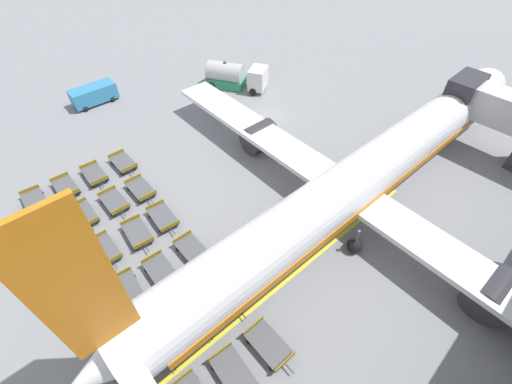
{
  "coord_description": "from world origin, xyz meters",
  "views": [
    {
      "loc": [
        23.58,
        -24.05,
        21.87
      ],
      "look_at": [
        9.18,
        -10.23,
        1.68
      ],
      "focal_mm": 24.0,
      "sensor_mm": 36.0,
      "label": 1
    }
  ],
  "objects_px": {
    "baggage_dolly_row_near_col_d": "(88,313)",
    "baggage_dolly_row_far_col_b": "(141,189)",
    "baggage_dolly_row_near_col_a": "(34,201)",
    "baggage_dolly_row_near_col_b": "(48,231)",
    "baggage_dolly_row_mid_b_col_f": "(234,373)",
    "baggage_dolly_row_near_col_e": "(115,372)",
    "fuel_tanker_primary": "(233,77)",
    "baggage_dolly_row_far_col_e": "(226,295)",
    "baggage_dolly_row_mid_a_col_d": "(128,290)",
    "baggage_dolly_row_mid_b_col_e": "(194,313)",
    "baggage_dolly_row_far_col_c": "(163,217)",
    "baggage_dolly_row_far_col_d": "(193,250)",
    "baggage_dolly_row_mid_a_col_e": "(160,341)",
    "baggage_dolly_row_far_col_a": "(123,162)",
    "baggage_dolly_row_mid_b_col_a": "(94,174)",
    "baggage_dolly_row_far_col_f": "(269,345)",
    "baggage_dolly_row_near_col_c": "(66,269)",
    "baggage_dolly_row_mid_a_col_c": "(105,250)",
    "airplane": "(360,179)",
    "baggage_dolly_row_mid_b_col_d": "(161,272)",
    "service_van": "(94,94)",
    "baggage_dolly_row_mid_a_col_a": "(66,187)",
    "baggage_dolly_row_mid_b_col_b": "(114,202)",
    "baggage_dolly_row_mid_a_col_b": "(84,215)"
  },
  "relations": [
    {
      "from": "baggage_dolly_row_far_col_b",
      "to": "baggage_dolly_row_far_col_c",
      "type": "xyz_separation_m",
      "value": [
        4.16,
        -0.39,
        0.0
      ]
    },
    {
      "from": "baggage_dolly_row_near_col_e",
      "to": "fuel_tanker_primary",
      "type": "bearing_deg",
      "value": 127.52
    },
    {
      "from": "baggage_dolly_row_near_col_b",
      "to": "baggage_dolly_row_far_col_c",
      "type": "relative_size",
      "value": 0.99
    },
    {
      "from": "baggage_dolly_row_mid_a_col_d",
      "to": "baggage_dolly_row_mid_b_col_f",
      "type": "bearing_deg",
      "value": 11.2
    },
    {
      "from": "baggage_dolly_row_mid_b_col_f",
      "to": "baggage_dolly_row_far_col_f",
      "type": "relative_size",
      "value": 1.01
    },
    {
      "from": "baggage_dolly_row_mid_a_col_a",
      "to": "baggage_dolly_row_mid_a_col_d",
      "type": "relative_size",
      "value": 0.99
    },
    {
      "from": "airplane",
      "to": "baggage_dolly_row_mid_b_col_e",
      "type": "relative_size",
      "value": 12.99
    },
    {
      "from": "baggage_dolly_row_near_col_d",
      "to": "baggage_dolly_row_mid_a_col_a",
      "type": "bearing_deg",
      "value": 163.57
    },
    {
      "from": "service_van",
      "to": "baggage_dolly_row_mid_a_col_d",
      "type": "xyz_separation_m",
      "value": [
        25.52,
        -9.87,
        -0.65
      ]
    },
    {
      "from": "baggage_dolly_row_near_col_e",
      "to": "baggage_dolly_row_far_col_a",
      "type": "distance_m",
      "value": 19.2
    },
    {
      "from": "baggage_dolly_row_mid_b_col_d",
      "to": "baggage_dolly_row_far_col_e",
      "type": "height_order",
      "value": "same"
    },
    {
      "from": "baggage_dolly_row_near_col_b",
      "to": "baggage_dolly_row_mid_b_col_a",
      "type": "bearing_deg",
      "value": 124.34
    },
    {
      "from": "baggage_dolly_row_near_col_d",
      "to": "baggage_dolly_row_far_col_a",
      "type": "distance_m",
      "value": 15.21
    },
    {
      "from": "baggage_dolly_row_mid_b_col_d",
      "to": "baggage_dolly_row_far_col_c",
      "type": "distance_m",
      "value": 5.2
    },
    {
      "from": "baggage_dolly_row_near_col_b",
      "to": "baggage_dolly_row_near_col_c",
      "type": "xyz_separation_m",
      "value": [
        4.33,
        -0.37,
        0.0
      ]
    },
    {
      "from": "baggage_dolly_row_near_col_e",
      "to": "baggage_dolly_row_far_col_b",
      "type": "xyz_separation_m",
      "value": [
        -12.28,
        8.89,
        0.0
      ]
    },
    {
      "from": "baggage_dolly_row_near_col_b",
      "to": "baggage_dolly_row_far_col_e",
      "type": "bearing_deg",
      "value": 25.46
    },
    {
      "from": "baggage_dolly_row_far_col_e",
      "to": "baggage_dolly_row_near_col_d",
      "type": "bearing_deg",
      "value": -125.57
    },
    {
      "from": "baggage_dolly_row_mid_a_col_a",
      "to": "baggage_dolly_row_mid_a_col_b",
      "type": "xyz_separation_m",
      "value": [
        4.23,
        -0.25,
        0.0
      ]
    },
    {
      "from": "baggage_dolly_row_near_col_b",
      "to": "baggage_dolly_row_far_col_d",
      "type": "xyz_separation_m",
      "value": [
        9.34,
        7.16,
        0.0
      ]
    },
    {
      "from": "baggage_dolly_row_far_col_b",
      "to": "service_van",
      "type": "bearing_deg",
      "value": 166.76
    },
    {
      "from": "baggage_dolly_row_mid_a_col_e",
      "to": "baggage_dolly_row_mid_b_col_d",
      "type": "height_order",
      "value": "same"
    },
    {
      "from": "baggage_dolly_row_far_col_e",
      "to": "baggage_dolly_row_far_col_a",
      "type": "bearing_deg",
      "value": 174.06
    },
    {
      "from": "fuel_tanker_primary",
      "to": "baggage_dolly_row_far_col_f",
      "type": "height_order",
      "value": "fuel_tanker_primary"
    },
    {
      "from": "baggage_dolly_row_mid_b_col_e",
      "to": "baggage_dolly_row_far_col_c",
      "type": "relative_size",
      "value": 1.0
    },
    {
      "from": "baggage_dolly_row_far_col_a",
      "to": "baggage_dolly_row_far_col_f",
      "type": "relative_size",
      "value": 1.0
    },
    {
      "from": "baggage_dolly_row_near_col_a",
      "to": "baggage_dolly_row_near_col_b",
      "type": "bearing_deg",
      "value": -5.34
    },
    {
      "from": "baggage_dolly_row_mid_a_col_c",
      "to": "baggage_dolly_row_mid_b_col_e",
      "type": "height_order",
      "value": "same"
    },
    {
      "from": "baggage_dolly_row_mid_a_col_c",
      "to": "baggage_dolly_row_mid_b_col_a",
      "type": "distance_m",
      "value": 9.17
    },
    {
      "from": "airplane",
      "to": "baggage_dolly_row_near_col_a",
      "type": "relative_size",
      "value": 12.96
    },
    {
      "from": "baggage_dolly_row_mid_a_col_d",
      "to": "baggage_dolly_row_mid_b_col_e",
      "type": "relative_size",
      "value": 1.01
    },
    {
      "from": "service_van",
      "to": "baggage_dolly_row_mid_a_col_b",
      "type": "xyz_separation_m",
      "value": [
        16.77,
        -9.07,
        -0.65
      ]
    },
    {
      "from": "fuel_tanker_primary",
      "to": "baggage_dolly_row_mid_a_col_e",
      "type": "bearing_deg",
      "value": -49.11
    },
    {
      "from": "baggage_dolly_row_mid_a_col_a",
      "to": "baggage_dolly_row_mid_b_col_b",
      "type": "relative_size",
      "value": 1.0
    },
    {
      "from": "baggage_dolly_row_mid_b_col_e",
      "to": "baggage_dolly_row_far_col_a",
      "type": "height_order",
      "value": "same"
    },
    {
      "from": "baggage_dolly_row_near_col_b",
      "to": "airplane",
      "type": "bearing_deg",
      "value": 53.55
    },
    {
      "from": "baggage_dolly_row_mid_a_col_e",
      "to": "baggage_dolly_row_mid_a_col_d",
      "type": "bearing_deg",
      "value": 176.16
    },
    {
      "from": "service_van",
      "to": "fuel_tanker_primary",
      "type": "bearing_deg",
      "value": 59.8
    },
    {
      "from": "baggage_dolly_row_far_col_d",
      "to": "baggage_dolly_row_far_col_e",
      "type": "xyz_separation_m",
      "value": [
        4.52,
        -0.56,
        0.0
      ]
    },
    {
      "from": "baggage_dolly_row_mid_b_col_a",
      "to": "baggage_dolly_row_mid_a_col_c",
      "type": "bearing_deg",
      "value": -20.83
    },
    {
      "from": "baggage_dolly_row_mid_a_col_c",
      "to": "baggage_dolly_row_mid_b_col_f",
      "type": "height_order",
      "value": "same"
    },
    {
      "from": "baggage_dolly_row_far_col_a",
      "to": "baggage_dolly_row_far_col_d",
      "type": "xyz_separation_m",
      "value": [
        12.88,
        -1.25,
        0.0
      ]
    },
    {
      "from": "baggage_dolly_row_mid_a_col_b",
      "to": "baggage_dolly_row_far_col_f",
      "type": "xyz_separation_m",
      "value": [
        17.97,
        3.58,
        0.0
      ]
    },
    {
      "from": "baggage_dolly_row_near_col_d",
      "to": "baggage_dolly_row_far_col_b",
      "type": "height_order",
      "value": "same"
    },
    {
      "from": "baggage_dolly_row_near_col_b",
      "to": "baggage_dolly_row_far_col_a",
      "type": "distance_m",
      "value": 9.13
    },
    {
      "from": "fuel_tanker_primary",
      "to": "baggage_dolly_row_far_col_c",
      "type": "height_order",
      "value": "fuel_tanker_primary"
    },
    {
      "from": "baggage_dolly_row_mid_b_col_f",
      "to": "baggage_dolly_row_far_col_b",
      "type": "xyz_separation_m",
      "value": [
        -17.11,
        4.0,
        0.0
      ]
    },
    {
      "from": "baggage_dolly_row_mid_b_col_a",
      "to": "baggage_dolly_row_far_col_f",
      "type": "distance_m",
      "value": 22.06
    },
    {
      "from": "baggage_dolly_row_far_col_d",
      "to": "baggage_dolly_row_far_col_c",
      "type": "bearing_deg",
      "value": 177.44
    },
    {
      "from": "baggage_dolly_row_mid_b_col_a",
      "to": "baggage_dolly_row_far_col_d",
      "type": "relative_size",
      "value": 1.0
    }
  ]
}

